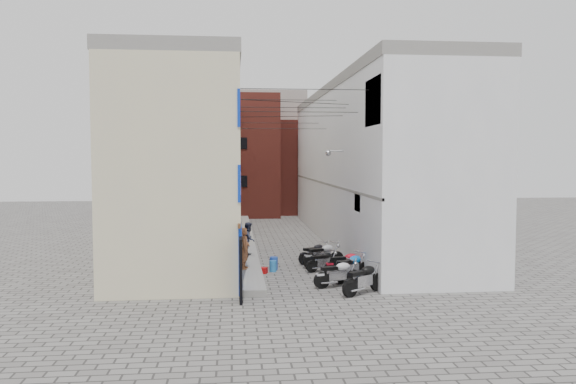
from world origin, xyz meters
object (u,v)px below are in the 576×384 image
object	(u,v)px
motorcycle_a	(364,277)
person_a	(245,248)
motorcycle_b	(338,272)
motorcycle_g	(315,252)
motorcycle_f	(323,254)
person_b	(249,239)
motorcycle_c	(351,266)
red_crate	(262,270)
water_jug_far	(274,263)
motorcycle_d	(346,262)
motorcycle_e	(323,260)
water_jug_near	(273,266)

from	to	relation	value
motorcycle_a	person_a	distance (m)	5.64
motorcycle_b	motorcycle_a	bearing A→B (deg)	18.34
motorcycle_a	motorcycle_g	bearing A→B (deg)	153.78
motorcycle_f	person_b	size ratio (longest dim) A/B	1.30
motorcycle_a	motorcycle_c	world-z (taller)	motorcycle_a
motorcycle_f	red_crate	bearing A→B (deg)	-90.07
motorcycle_a	motorcycle_b	world-z (taller)	motorcycle_a
motorcycle_f	water_jug_far	distance (m)	2.31
motorcycle_d	motorcycle_f	world-z (taller)	motorcycle_f
motorcycle_a	motorcycle_d	xyz separation A→B (m)	(0.00, 3.13, -0.05)
motorcycle_a	water_jug_far	bearing A→B (deg)	177.10
motorcycle_b	motorcycle_g	bearing A→B (deg)	167.46
motorcycle_d	water_jug_far	distance (m)	3.31
person_a	red_crate	bearing A→B (deg)	-64.10
motorcycle_c	motorcycle_e	distance (m)	2.17
motorcycle_a	motorcycle_g	distance (m)	6.01
water_jug_near	red_crate	world-z (taller)	water_jug_near
motorcycle_c	motorcycle_d	bearing A→B (deg)	140.78
motorcycle_g	red_crate	bearing A→B (deg)	-80.96
motorcycle_f	person_b	xyz separation A→B (m)	(-3.28, 1.80, 0.44)
motorcycle_a	red_crate	world-z (taller)	motorcycle_a
motorcycle_f	person_a	bearing A→B (deg)	-91.34
water_jug_near	motorcycle_a	bearing A→B (deg)	-54.88
motorcycle_c	motorcycle_d	xyz separation A→B (m)	(0.01, 1.01, -0.05)
motorcycle_c	red_crate	bearing A→B (deg)	-156.80
motorcycle_c	motorcycle_g	bearing A→B (deg)	154.29
motorcycle_d	motorcycle_e	world-z (taller)	motorcycle_d
motorcycle_e	person_b	size ratio (longest dim) A/B	1.07
person_b	motorcycle_b	bearing A→B (deg)	-137.30
motorcycle_f	motorcycle_d	bearing A→B (deg)	-3.30
red_crate	water_jug_far	bearing A→B (deg)	53.70
motorcycle_a	motorcycle_b	bearing A→B (deg)	178.06
motorcycle_b	person_b	xyz separation A→B (m)	(-3.21, 5.74, 0.48)
motorcycle_d	red_crate	size ratio (longest dim) A/B	4.87
motorcycle_g	water_jug_near	bearing A→B (deg)	-79.67
motorcycle_d	motorcycle_e	distance (m)	1.28
motorcycle_f	motorcycle_b	bearing A→B (deg)	-23.05
motorcycle_c	person_a	xyz separation A→B (m)	(-4.18, 1.63, 0.50)
motorcycle_g	water_jug_near	distance (m)	2.71
person_a	person_b	world-z (taller)	person_a
person_b	water_jug_far	distance (m)	2.54
person_b	water_jug_far	xyz separation A→B (m)	(1.03, -2.19, -0.77)
red_crate	motorcycle_c	bearing A→B (deg)	-28.05
motorcycle_a	person_b	world-z (taller)	person_b
motorcycle_c	motorcycle_e	xyz separation A→B (m)	(-0.80, 2.01, -0.12)
motorcycle_e	person_a	world-z (taller)	person_a
person_a	motorcycle_e	bearing A→B (deg)	-73.28
motorcycle_e	person_a	bearing A→B (deg)	-108.28
motorcycle_b	motorcycle_d	bearing A→B (deg)	145.35
motorcycle_f	motorcycle_g	size ratio (longest dim) A/B	1.14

